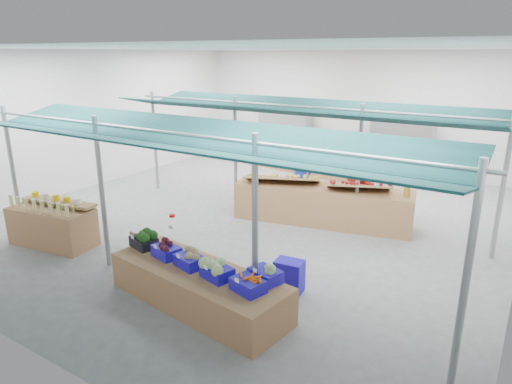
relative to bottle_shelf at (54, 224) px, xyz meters
The scene contains 24 objects.
floor 4.87m from the bottle_shelf, 53.89° to the left, with size 13.00×13.00×0.00m, color #5F5F61.
hall 6.45m from the bottle_shelf, 61.92° to the left, with size 13.00×13.00×13.00m.
pole_grid 4.42m from the bottle_shelf, 30.98° to the left, with size 10.00×4.60×3.00m.
awnings 4.80m from the bottle_shelf, 30.98° to the left, with size 9.50×7.08×0.30m.
back_shelving_left 9.94m from the bottle_shelf, 87.94° to the left, with size 2.00×0.50×2.00m, color #B23F33.
back_shelving_right 11.05m from the bottle_shelf, 63.91° to the left, with size 2.00×0.50×2.00m, color #B23F33.
bottle_shelf is the anchor object (origin of this frame).
veg_counter 4.37m from the bottle_shelf, ahead, with size 3.34×1.11×0.65m, color olive.
fruit_counter 6.30m from the bottle_shelf, 44.60° to the left, with size 4.36×1.04×0.93m, color olive.
far_counter 8.98m from the bottle_shelf, 77.48° to the left, with size 4.92×0.98×0.89m, color olive.
crate_stack 5.52m from the bottle_shelf, ahead, with size 0.49×0.35×0.59m, color #1A10B2.
vendor_left 6.44m from the bottle_shelf, 59.25° to the left, with size 0.64×0.42×1.74m, color #1C39BB.
vendor_right 7.52m from the bottle_shelf, 47.36° to the left, with size 0.85×0.66×1.74m, color maroon.
crate_broccoli 2.96m from the bottle_shelf, ahead, with size 0.57×0.47×0.35m.
crate_beets 3.60m from the bottle_shelf, ahead, with size 0.57×0.47×0.29m.
crate_celeriac 4.20m from the bottle_shelf, ahead, with size 0.57×0.47×0.31m.
crate_cabbage 4.84m from the bottle_shelf, ahead, with size 0.57×0.47×0.35m.
crate_carrots 5.49m from the bottle_shelf, ahead, with size 0.57×0.47×0.29m.
sparrow 2.82m from the bottle_shelf, ahead, with size 0.12×0.09×0.11m.
pole_ribbon 3.18m from the bottle_shelf, ahead, with size 0.12×0.12×0.28m.
apple_heap_yellow 5.43m from the bottle_shelf, 49.66° to the left, with size 2.02×1.40×0.27m.
apple_heap_red 7.04m from the bottle_shelf, 39.96° to the left, with size 1.65×1.24×0.27m.
pineapple 8.01m from the bottle_shelf, 36.26° to the left, with size 0.14×0.14×0.39m.
crate_extra 5.53m from the bottle_shelf, ahead, with size 0.58×0.48×0.32m.
Camera 1 is at (6.00, -9.50, 4.11)m, focal length 32.00 mm.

